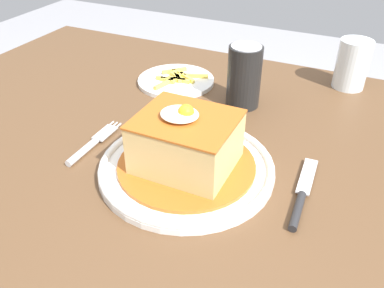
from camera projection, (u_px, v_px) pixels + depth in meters
The scene contains 8 objects.
dining_table at pixel (213, 197), 0.76m from camera, with size 1.33×0.82×0.77m.
main_plate at pixel (187, 167), 0.63m from camera, with size 0.27×0.27×0.02m.
sandwich_meal at pixel (186, 145), 0.61m from camera, with size 0.22×0.22×0.11m.
fork at pixel (90, 145), 0.69m from camera, with size 0.02×0.14×0.01m.
knife at pixel (300, 200), 0.57m from camera, with size 0.02×0.17×0.01m.
soda_can at pixel (244, 77), 0.79m from camera, with size 0.07×0.07×0.12m.
drinking_glass at pixel (351, 67), 0.86m from camera, with size 0.07×0.07×0.10m.
side_plate_fries at pixel (176, 80), 0.90m from camera, with size 0.17×0.17×0.02m.
Camera 1 is at (0.21, -0.54, 1.17)m, focal length 37.80 mm.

